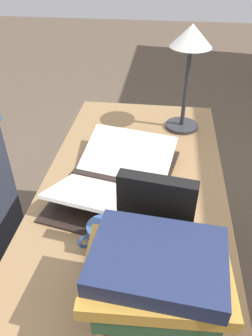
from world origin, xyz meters
name	(u,v)px	position (x,y,z in m)	size (l,w,h in m)	color
ground_plane	(130,307)	(0.00, 0.00, 0.00)	(12.00, 12.00, 0.00)	brown
reading_desk	(132,212)	(0.00, 0.00, 0.63)	(1.36, 0.65, 0.74)	#937047
open_book	(117,178)	(-0.03, -0.06, 0.76)	(0.58, 0.45, 0.09)	black
book_stack_tall	(156,284)	(0.45, 0.10, 0.86)	(0.23, 0.31, 0.23)	tan
book_standing_upright	(155,221)	(0.27, 0.09, 0.87)	(0.06, 0.19, 0.27)	black
reading_lamp	(190,50)	(-0.47, 0.17, 1.08)	(0.17, 0.17, 0.44)	#2D2D33
coffee_mug	(103,237)	(0.26, -0.05, 0.78)	(0.09, 0.11, 0.09)	#335184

